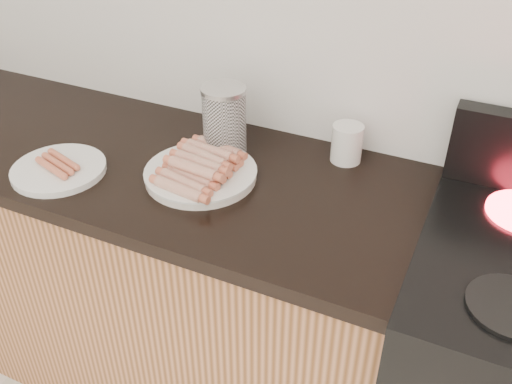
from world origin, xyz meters
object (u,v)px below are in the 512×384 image
at_px(main_plate, 201,175).
at_px(mug, 347,143).
at_px(side_plate, 59,170).
at_px(canister, 224,120).

xyz_separation_m(main_plate, mug, (0.32, 0.25, 0.04)).
relative_size(main_plate, mug, 2.76).
height_order(main_plate, mug, mug).
height_order(main_plate, side_plate, main_plate).
relative_size(side_plate, mug, 2.35).
distance_m(side_plate, mug, 0.79).
bearing_deg(canister, side_plate, -139.92).
xyz_separation_m(canister, mug, (0.33, 0.09, -0.04)).
bearing_deg(canister, main_plate, -86.72).
relative_size(side_plate, canister, 1.29).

